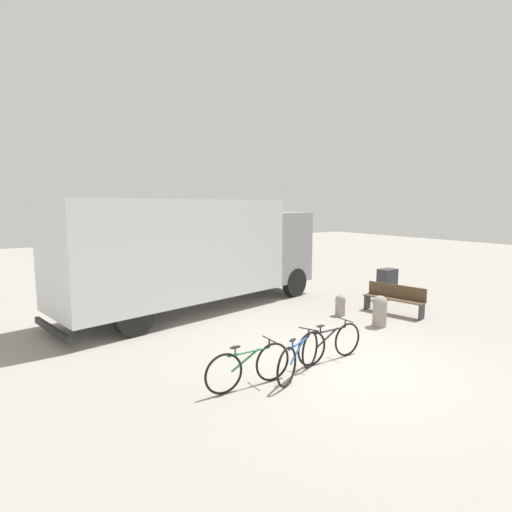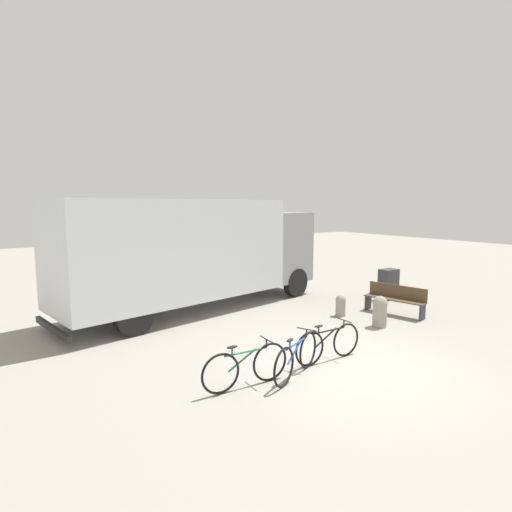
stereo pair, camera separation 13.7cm
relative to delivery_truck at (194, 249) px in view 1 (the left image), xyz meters
name	(u,v)px [view 1 (the left image)]	position (x,y,z in m)	size (l,w,h in m)	color
ground_plane	(350,366)	(0.66, -5.98, -1.93)	(60.00, 60.00, 0.00)	gray
delivery_truck	(194,249)	(0.00, 0.00, 0.00)	(9.13, 4.02, 3.47)	silver
park_bench	(395,298)	(4.80, -3.93, -1.43)	(0.76, 1.87, 0.89)	brown
bicycle_near	(249,367)	(-1.59, -5.61, -1.53)	(1.78, 0.44, 0.84)	black
bicycle_middle	(299,357)	(-0.53, -5.76, -1.53)	(1.64, 0.77, 0.84)	black
bicycle_far	(330,343)	(0.52, -5.53, -1.53)	(1.78, 0.44, 0.84)	black
bollard_near_bench	(380,310)	(3.39, -4.51, -1.47)	(0.40, 0.40, 0.86)	gray
bollard_far_bench	(340,304)	(3.27, -3.15, -1.58)	(0.31, 0.31, 0.65)	gray
utility_box	(387,284)	(6.21, -2.54, -1.39)	(0.64, 0.43, 1.07)	#38383D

